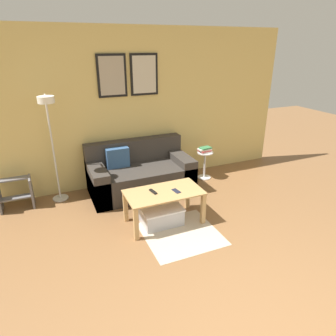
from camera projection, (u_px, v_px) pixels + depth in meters
wall_back at (134, 108)px, 4.96m from camera, size 5.60×0.09×2.55m
area_rug at (181, 234)px, 3.87m from camera, size 0.94×0.92×0.01m
couch at (140, 174)px, 4.92m from camera, size 1.65×0.85×0.81m
coffee_table at (164, 197)px, 4.00m from camera, size 1.02×0.55×0.46m
storage_bin at (161, 215)px, 4.07m from camera, size 0.55×0.41×0.24m
floor_lamp at (50, 128)px, 4.16m from camera, size 0.24×0.49×1.64m
side_table at (205, 163)px, 5.39m from camera, size 0.28×0.28×0.50m
book_stack at (205, 150)px, 5.30m from camera, size 0.23×0.19×0.09m
remote_control at (153, 192)px, 3.94m from camera, size 0.07×0.15×0.02m
cell_phone at (176, 191)px, 3.97m from camera, size 0.09×0.15×0.01m
step_stool at (15, 193)px, 4.40m from camera, size 0.47×0.29×0.46m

